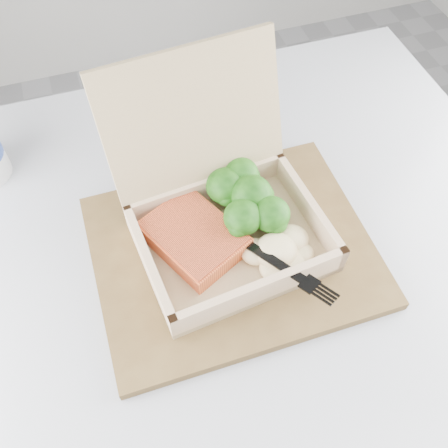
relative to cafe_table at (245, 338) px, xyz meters
name	(u,v)px	position (x,y,z in m)	size (l,w,h in m)	color
cafe_table	(245,338)	(0.00, 0.00, 0.00)	(0.88, 0.88, 0.76)	black
serving_tray	(233,251)	(-0.01, 0.04, 0.20)	(0.36, 0.29, 0.02)	brown
takeout_container	(219,201)	(-0.01, 0.09, 0.26)	(0.25, 0.26, 0.21)	tan
salmon_fillet	(194,237)	(-0.05, 0.06, 0.23)	(0.09, 0.12, 0.03)	orange
broccoli_pile	(251,200)	(0.03, 0.09, 0.24)	(0.13, 0.13, 0.05)	#307F1C
mashed_potatoes	(276,251)	(0.04, 0.01, 0.24)	(0.09, 0.08, 0.03)	#FAE6A2
plastic_fork	(255,247)	(0.01, 0.02, 0.25)	(0.09, 0.15, 0.02)	black
receipt	(208,148)	(0.02, 0.24, 0.20)	(0.07, 0.13, 0.00)	white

